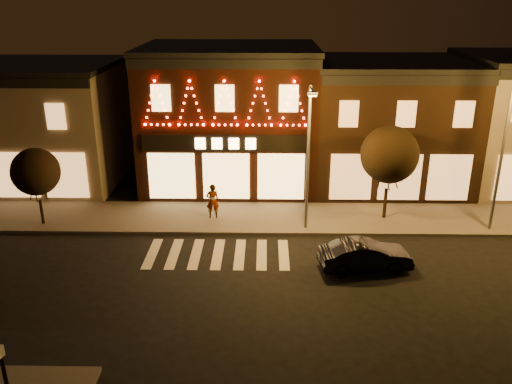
{
  "coord_description": "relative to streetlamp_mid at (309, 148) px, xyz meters",
  "views": [
    {
      "loc": [
        2.13,
        -17.64,
        11.26
      ],
      "look_at": [
        1.74,
        4.0,
        3.04
      ],
      "focal_mm": 37.36,
      "sensor_mm": 36.0,
      "label": 1
    }
  ],
  "objects": [
    {
      "name": "ground",
      "position": [
        -4.17,
        -6.46,
        -4.32
      ],
      "size": [
        120.0,
        120.0,
        0.0
      ],
      "primitive_type": "plane",
      "color": "black",
      "rests_on": "ground"
    },
    {
      "name": "tree_left",
      "position": [
        -13.32,
        0.47,
        -1.4
      ],
      "size": [
        2.36,
        2.36,
        3.95
      ],
      "rotation": [
        0.0,
        0.0,
        0.1
      ],
      "color": "black",
      "rests_on": "sidewalk_far"
    },
    {
      "name": "dark_sedan",
      "position": [
        2.26,
        -3.75,
        -3.67
      ],
      "size": [
        4.08,
        1.88,
        1.3
      ],
      "primitive_type": "imported",
      "rotation": [
        0.0,
        0.0,
        1.7
      ],
      "color": "black",
      "rests_on": "ground"
    },
    {
      "name": "pedestrian",
      "position": [
        -4.75,
        1.39,
        -3.25
      ],
      "size": [
        0.72,
        0.53,
        1.84
      ],
      "primitive_type": "imported",
      "rotation": [
        0.0,
        0.0,
        3.28
      ],
      "color": "gray",
      "rests_on": "sidewalk_far"
    },
    {
      "name": "tree_right",
      "position": [
        4.19,
        1.56,
        -0.76
      ],
      "size": [
        2.92,
        2.92,
        4.88
      ],
      "rotation": [
        0.0,
        0.0,
        -0.03
      ],
      "color": "black",
      "rests_on": "sidewalk_far"
    },
    {
      "name": "building_pulp",
      "position": [
        -4.17,
        7.51,
        -0.15
      ],
      "size": [
        10.2,
        8.34,
        8.3
      ],
      "color": "black",
      "rests_on": "ground"
    },
    {
      "name": "streetlamp_right",
      "position": [
        9.21,
        0.04,
        0.31
      ],
      "size": [
        0.62,
        1.75,
        7.62
      ],
      "rotation": [
        0.0,
        0.0,
        -0.19
      ],
      "color": "#59595E",
      "rests_on": "sidewalk_far"
    },
    {
      "name": "sidewalk_far",
      "position": [
        -2.17,
        1.54,
        -4.24
      ],
      "size": [
        44.0,
        4.0,
        0.15
      ],
      "primitive_type": "cube",
      "color": "#47423D",
      "rests_on": "ground"
    },
    {
      "name": "building_right_a",
      "position": [
        5.33,
        7.53,
        -0.56
      ],
      "size": [
        9.2,
        8.28,
        7.5
      ],
      "color": "black",
      "rests_on": "ground"
    },
    {
      "name": "streetlamp_mid",
      "position": [
        0.0,
        0.0,
        0.0
      ],
      "size": [
        0.45,
        1.62,
        7.1
      ],
      "rotation": [
        0.0,
        0.0,
        0.02
      ],
      "color": "#59595E",
      "rests_on": "sidewalk_far"
    },
    {
      "name": "building_left",
      "position": [
        -17.17,
        7.53,
        -0.66
      ],
      "size": [
        12.2,
        8.28,
        7.3
      ],
      "color": "#7A6B57",
      "rests_on": "ground"
    }
  ]
}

